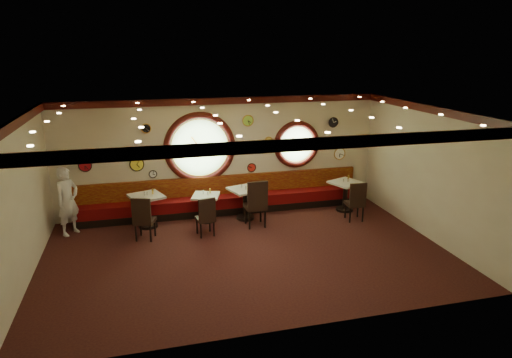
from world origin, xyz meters
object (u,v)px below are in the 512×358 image
at_px(table_b, 206,205).
at_px(table_d, 345,192).
at_px(condiment_b_pepper, 208,193).
at_px(condiment_b_bottle, 210,191).
at_px(condiment_d_bottle, 348,178).
at_px(condiment_c_pepper, 246,188).
at_px(table_a, 147,207).
at_px(chair_b, 206,214).
at_px(chair_a, 143,216).
at_px(waiter, 68,201).
at_px(chair_c, 256,201).
at_px(condiment_a_salt, 145,194).
at_px(chair_d, 356,199).
at_px(table_c, 245,200).
at_px(condiment_c_bottle, 250,185).
at_px(condiment_d_pepper, 348,180).
at_px(condiment_b_salt, 203,192).
at_px(condiment_a_pepper, 147,194).
at_px(condiment_c_salt, 242,186).
at_px(condiment_a_bottle, 153,191).
at_px(condiment_d_salt, 344,180).

bearing_deg(table_b, table_d, -2.02).
distance_m(condiment_b_pepper, condiment_b_bottle, 0.17).
relative_size(table_d, condiment_b_bottle, 7.42).
height_order(condiment_b_pepper, condiment_d_bottle, condiment_d_bottle).
relative_size(condiment_c_pepper, condiment_d_bottle, 0.57).
distance_m(table_a, chair_b, 1.71).
height_order(chair_a, condiment_c_pepper, chair_a).
bearing_deg(waiter, chair_c, -56.32).
distance_m(table_d, chair_b, 4.19).
bearing_deg(condiment_c_pepper, table_b, 171.96).
bearing_deg(condiment_a_salt, chair_d, -10.21).
height_order(table_a, waiter, waiter).
bearing_deg(table_d, table_b, 177.98).
distance_m(table_c, condiment_b_bottle, 0.98).
xyz_separation_m(condiment_a_salt, condiment_c_bottle, (2.76, -0.05, 0.03)).
distance_m(condiment_c_pepper, condiment_d_pepper, 2.96).
bearing_deg(condiment_b_pepper, condiment_b_salt, 129.52).
distance_m(condiment_a_salt, condiment_c_bottle, 2.76).
bearing_deg(table_c, condiment_c_bottle, 9.34).
xyz_separation_m(chair_d, waiter, (-7.28, 0.99, 0.24)).
bearing_deg(chair_d, condiment_a_pepper, 174.75).
height_order(condiment_c_salt, condiment_b_pepper, condiment_c_salt).
bearing_deg(chair_d, chair_c, 179.78).
bearing_deg(table_b, condiment_a_pepper, 179.60).
distance_m(table_d, condiment_a_bottle, 5.33).
distance_m(condiment_d_salt, waiter, 7.29).
bearing_deg(chair_c, table_a, 163.72).
xyz_separation_m(table_a, waiter, (-1.88, 0.01, 0.32)).
distance_m(table_b, table_c, 1.06).
bearing_deg(chair_a, condiment_a_pepper, 100.34).
relative_size(table_a, condiment_b_bottle, 7.32).
bearing_deg(chair_b, condiment_d_salt, 2.77).
relative_size(table_a, condiment_d_bottle, 5.82).
bearing_deg(table_c, chair_a, -163.46).
bearing_deg(condiment_b_pepper, table_d, -1.56).
bearing_deg(condiment_a_salt, condiment_a_pepper, -0.59).
distance_m(chair_c, condiment_b_bottle, 1.35).
distance_m(table_c, condiment_b_salt, 1.15).
height_order(condiment_a_salt, condiment_c_salt, condiment_a_salt).
height_order(chair_b, condiment_b_bottle, chair_b).
height_order(table_a, condiment_a_pepper, condiment_a_pepper).
height_order(table_d, chair_a, chair_a).
bearing_deg(condiment_b_salt, condiment_c_pepper, -12.10).
bearing_deg(condiment_c_bottle, condiment_c_pepper, -142.04).
distance_m(table_a, condiment_d_pepper, 5.55).
xyz_separation_m(table_b, chair_a, (-1.64, -0.86, 0.15)).
relative_size(chair_c, condiment_d_bottle, 4.56).
bearing_deg(condiment_c_pepper, condiment_d_pepper, -0.08).
distance_m(chair_d, condiment_a_pepper, 5.47).
distance_m(chair_c, condiment_c_pepper, 0.62).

